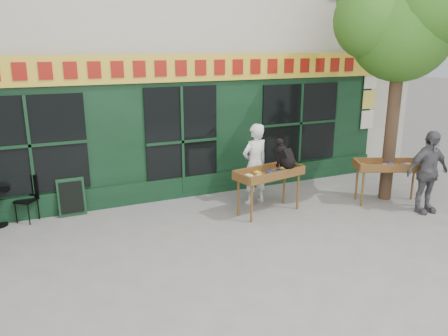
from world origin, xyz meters
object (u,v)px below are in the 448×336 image
Objects in this scene: dog at (286,153)px; woman at (255,164)px; man_right at (427,172)px; book_cart_center at (269,176)px; book_cart_right at (390,168)px.

woman is at bearing 105.32° from dog.
woman is 1.03× the size of man_right.
dog is (0.35, -0.05, 0.47)m from book_cart_center.
book_cart_center is at bearing 78.75° from woman.
book_cart_center is 2.84m from book_cart_right.
book_cart_center is 0.87× the size of woman.
dog is 2.53m from book_cart_right.
book_cart_right is 0.81m from man_right.
book_cart_right is 0.91× the size of man_right.
book_cart_right is (2.77, -0.59, 0.00)m from book_cart_center.
woman is 3.66m from man_right.
woman reaches higher than book_cart_right.
dog is at bearing -19.38° from book_cart_center.
book_cart_center is 0.89× the size of man_right.
man_right is (3.07, -1.34, 0.07)m from book_cart_center.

